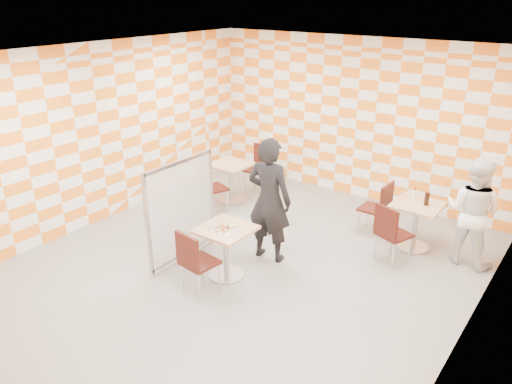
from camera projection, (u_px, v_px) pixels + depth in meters
room_shell at (265, 160)px, 7.10m from camera, size 7.00×7.00×7.00m
main_table at (226, 244)px, 6.87m from camera, size 0.70×0.70×0.75m
second_table at (416, 218)px, 7.63m from camera, size 0.70×0.70×0.75m
empty_table at (231, 176)px, 9.36m from camera, size 0.70×0.70×0.75m
chair_main_front at (194, 259)px, 6.42m from camera, size 0.47×0.48×0.92m
chair_second_front at (390, 230)px, 7.18m from camera, size 0.55×0.55×0.92m
chair_second_side at (380, 205)px, 8.01m from camera, size 0.45×0.44×0.92m
chair_empty_near at (209, 185)px, 8.84m from camera, size 0.53×0.54×0.92m
chair_empty_far at (260, 164)px, 9.86m from camera, size 0.44×0.45×0.92m
partition at (181, 210)px, 7.24m from camera, size 0.08×1.38×1.55m
man_dark at (269, 200)px, 7.20m from camera, size 0.73×0.52×1.87m
man_white at (473, 212)px, 7.14m from camera, size 0.85×0.70×1.62m
pizza_on_foil at (225, 227)px, 6.76m from camera, size 0.40×0.40×0.04m
sport_bottle at (414, 194)px, 7.65m from camera, size 0.06×0.06×0.20m
soda_bottle at (427, 199)px, 7.45m from camera, size 0.07×0.07×0.23m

